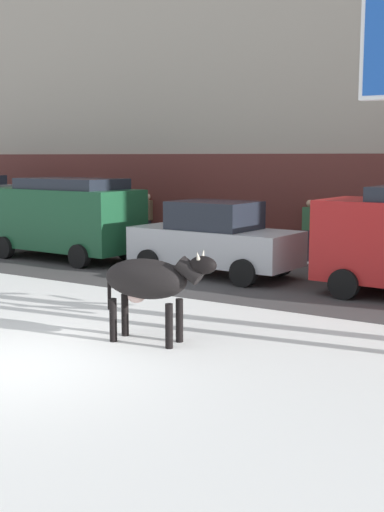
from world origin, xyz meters
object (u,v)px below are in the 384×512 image
at_px(cow_black, 150,281).
at_px(pedestrian_by_cars, 148,220).
at_px(car_darkgreen_van, 65,216).
at_px(car_silver_sedan, 214,239).
at_px(pedestrian_near_billboard, 309,230).

height_order(cow_black, pedestrian_by_cars, pedestrian_by_cars).
bearing_deg(car_darkgreen_van, cow_black, -38.61).
height_order(car_silver_sedan, pedestrian_by_cars, car_silver_sedan).
bearing_deg(pedestrian_near_billboard, car_darkgreen_van, -150.23).
height_order(cow_black, car_silver_sedan, car_silver_sedan).
bearing_deg(cow_black, pedestrian_near_billboard, 97.52).
xyz_separation_m(car_silver_sedan, pedestrian_near_billboard, (1.05, 3.44, -0.03)).
height_order(cow_black, car_darkgreen_van, car_darkgreen_van).
relative_size(cow_black, pedestrian_by_cars, 1.12).
distance_m(pedestrian_near_billboard, pedestrian_by_cars, 5.63).
xyz_separation_m(car_darkgreen_van, pedestrian_near_billboard, (6.01, 3.44, -0.36)).
distance_m(car_silver_sedan, pedestrian_near_billboard, 3.59).
bearing_deg(cow_black, car_darkgreen_van, 141.39).
relative_size(cow_black, car_silver_sedan, 0.45).
xyz_separation_m(car_darkgreen_van, pedestrian_by_cars, (0.38, 3.44, -0.36)).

